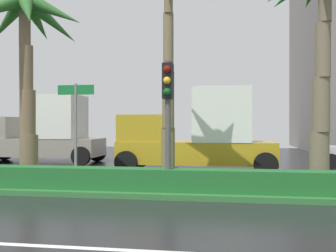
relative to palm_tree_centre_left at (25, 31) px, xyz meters
The scene contains 9 objects.
ground_plane 5.82m from the palm_tree_centre_left, 18.98° to the left, with size 90.00×42.00×0.10m, color black.
median_strip 5.64m from the palm_tree_centre_left, ahead, with size 85.50×4.00×0.15m, color #2D6B33.
median_hedge 5.51m from the palm_tree_centre_left, 29.29° to the right, with size 76.50×0.70×0.60m.
palm_tree_centre_left is the anchor object (origin of this frame).
palm_tree_centre_right 9.37m from the palm_tree_centre_left, ahead, with size 3.68×3.79×6.92m.
traffic_signal_median_right 5.82m from the palm_tree_centre_left, 17.58° to the right, with size 0.28×0.43×3.53m.
street_name_sign 3.89m from the palm_tree_centre_left, 27.36° to the right, with size 1.10×0.08×3.00m.
box_truck_lead 8.25m from the palm_tree_centre_left, 113.20° to the left, with size 6.40×2.64×3.46m.
box_truck_following 7.68m from the palm_tree_centre_left, 37.86° to the left, with size 6.40×2.64×3.46m.
Camera 1 is at (4.00, -3.82, 1.94)m, focal length 41.49 mm.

